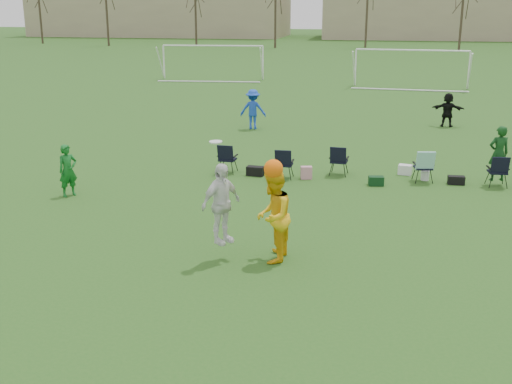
% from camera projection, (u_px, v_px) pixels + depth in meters
% --- Properties ---
extents(ground, '(260.00, 260.00, 0.00)m').
position_uv_depth(ground, '(270.00, 274.00, 13.17)').
color(ground, '#27581B').
rests_on(ground, ground).
extents(fielder_green_near, '(0.63, 0.66, 1.51)m').
position_uv_depth(fielder_green_near, '(68.00, 170.00, 18.34)').
color(fielder_green_near, '#126620').
rests_on(fielder_green_near, ground).
extents(fielder_blue, '(1.16, 0.71, 1.74)m').
position_uv_depth(fielder_blue, '(253.00, 109.00, 28.17)').
color(fielder_blue, blue).
rests_on(fielder_blue, ground).
extents(fielder_black, '(1.47, 0.67, 1.53)m').
position_uv_depth(fielder_black, '(448.00, 110.00, 28.74)').
color(fielder_black, black).
rests_on(fielder_black, ground).
extents(center_contest, '(1.96, 1.24, 2.64)m').
position_uv_depth(center_contest, '(256.00, 211.00, 13.59)').
color(center_contest, white).
rests_on(center_contest, ground).
extents(sideline_setup, '(9.07, 1.86, 1.84)m').
position_uv_depth(sideline_setup, '(378.00, 163.00, 20.09)').
color(sideline_setup, '#103D15').
rests_on(sideline_setup, ground).
extents(goal_left, '(7.39, 0.76, 2.46)m').
position_uv_depth(goal_left, '(213.00, 52.00, 46.46)').
color(goal_left, white).
rests_on(goal_left, ground).
extents(goal_mid, '(7.40, 0.63, 2.46)m').
position_uv_depth(goal_mid, '(412.00, 58.00, 42.05)').
color(goal_mid, white).
rests_on(goal_mid, ground).
extents(tree_line, '(110.28, 3.28, 11.40)m').
position_uv_depth(tree_line, '(369.00, 5.00, 77.48)').
color(tree_line, '#382B21').
rests_on(tree_line, ground).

